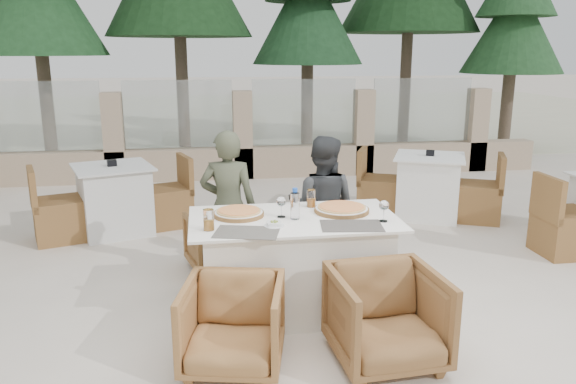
{
  "coord_description": "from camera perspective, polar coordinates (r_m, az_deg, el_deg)",
  "views": [
    {
      "loc": [
        -0.65,
        -4.16,
        2.02
      ],
      "look_at": [
        0.03,
        0.22,
        0.9
      ],
      "focal_mm": 35.0,
      "sensor_mm": 36.0,
      "label": 1
    }
  ],
  "objects": [
    {
      "name": "bg_table_a",
      "position": [
        6.63,
        -17.19,
        -0.73
      ],
      "size": [
        1.81,
        1.29,
        0.77
      ],
      "primitive_type": null,
      "rotation": [
        0.0,
        0.0,
        0.32
      ],
      "color": "silver",
      "rests_on": "ground"
    },
    {
      "name": "perimeter_wall_far",
      "position": [
        9.06,
        -4.63,
        6.43
      ],
      "size": [
        10.0,
        0.34,
        1.6
      ],
      "primitive_type": null,
      "color": "tan",
      "rests_on": "ground"
    },
    {
      "name": "pizza_right",
      "position": [
        4.49,
        5.47,
        -1.67
      ],
      "size": [
        0.54,
        0.54,
        0.06
      ],
      "primitive_type": "cylinder",
      "rotation": [
        0.0,
        0.0,
        -0.27
      ],
      "color": "#D9491D",
      "rests_on": "dining_table"
    },
    {
      "name": "diner_right",
      "position": [
        5.04,
        3.44,
        -1.6
      ],
      "size": [
        0.77,
        0.7,
        1.3
      ],
      "primitive_type": "imported",
      "rotation": [
        0.0,
        0.0,
        2.75
      ],
      "color": "#333538",
      "rests_on": "ground"
    },
    {
      "name": "armchair_near_right",
      "position": [
        3.82,
        9.98,
        -12.45
      ],
      "size": [
        0.73,
        0.75,
        0.64
      ],
      "primitive_type": "imported",
      "rotation": [
        0.0,
        0.0,
        0.07
      ],
      "color": "brown",
      "rests_on": "ground"
    },
    {
      "name": "bg_table_b",
      "position": [
        7.15,
        14.05,
        0.56
      ],
      "size": [
        1.83,
        1.42,
        0.77
      ],
      "primitive_type": null,
      "rotation": [
        0.0,
        0.0,
        -0.43
      ],
      "color": "white",
      "rests_on": "ground"
    },
    {
      "name": "wine_glass_corner",
      "position": [
        4.27,
        9.7,
        -1.78
      ],
      "size": [
        0.1,
        0.1,
        0.18
      ],
      "primitive_type": null,
      "rotation": [
        0.0,
        0.0,
        -0.39
      ],
      "color": "white",
      "rests_on": "dining_table"
    },
    {
      "name": "olive_dish",
      "position": [
        4.11,
        -1.42,
        -3.22
      ],
      "size": [
        0.14,
        0.14,
        0.04
      ],
      "primitive_type": null,
      "rotation": [
        0.0,
        0.0,
        -0.33
      ],
      "color": "white",
      "rests_on": "dining_table"
    },
    {
      "name": "pine_centre",
      "position": [
        11.57,
        2.01,
        16.59
      ],
      "size": [
        2.2,
        2.2,
        5.0
      ],
      "primitive_type": "cone",
      "color": "#1E4624",
      "rests_on": "ground"
    },
    {
      "name": "pine_far_left",
      "position": [
        11.54,
        -24.15,
        16.66
      ],
      "size": [
        2.42,
        2.42,
        5.5
      ],
      "primitive_type": "cone",
      "color": "#214E26",
      "rests_on": "ground"
    },
    {
      "name": "armchair_near_left",
      "position": [
        3.74,
        -5.62,
        -13.33
      ],
      "size": [
        0.76,
        0.77,
        0.59
      ],
      "primitive_type": "imported",
      "rotation": [
        0.0,
        0.0,
        -0.21
      ],
      "color": "#996737",
      "rests_on": "ground"
    },
    {
      "name": "wine_glass_centre",
      "position": [
        4.31,
        -0.69,
        -1.4
      ],
      "size": [
        0.1,
        0.1,
        0.18
      ],
      "primitive_type": null,
      "rotation": [
        0.0,
        0.0,
        -0.35
      ],
      "color": "white",
      "rests_on": "dining_table"
    },
    {
      "name": "diner_left",
      "position": [
        4.98,
        -6.08,
        -1.49
      ],
      "size": [
        0.55,
        0.41,
        1.36
      ],
      "primitive_type": "imported",
      "rotation": [
        0.0,
        0.0,
        2.96
      ],
      "color": "#484D38",
      "rests_on": "ground"
    },
    {
      "name": "water_bottle",
      "position": [
        4.26,
        0.71,
        -1.19
      ],
      "size": [
        0.09,
        0.09,
        0.24
      ],
      "primitive_type": "cylinder",
      "rotation": [
        0.0,
        0.0,
        -0.39
      ],
      "color": "#A4BED7",
      "rests_on": "dining_table"
    },
    {
      "name": "beer_glass_right",
      "position": [
        4.6,
        2.37,
        -0.65
      ],
      "size": [
        0.07,
        0.07,
        0.14
      ],
      "primitive_type": "cylinder",
      "rotation": [
        0.0,
        0.0,
        -0.02
      ],
      "color": "orange",
      "rests_on": "dining_table"
    },
    {
      "name": "dining_table",
      "position": [
        4.45,
        0.6,
        -7.39
      ],
      "size": [
        1.6,
        0.9,
        0.77
      ],
      "primitive_type": null,
      "color": "white",
      "rests_on": "ground"
    },
    {
      "name": "pine_far_right",
      "position": [
        12.31,
        21.9,
        14.3
      ],
      "size": [
        1.98,
        1.98,
        4.5
      ],
      "primitive_type": "cone",
      "color": "#245028",
      "rests_on": "ground"
    },
    {
      "name": "placemat_near_right",
      "position": [
        4.15,
        6.47,
        -3.43
      ],
      "size": [
        0.49,
        0.36,
        0.0
      ],
      "primitive_type": "cube",
      "rotation": [
        0.0,
        0.0,
        -0.14
      ],
      "color": "#504A44",
      "rests_on": "dining_table"
    },
    {
      "name": "pizza_left",
      "position": [
        4.38,
        -5.03,
        -2.11
      ],
      "size": [
        0.42,
        0.42,
        0.05
      ],
      "primitive_type": "cylinder",
      "rotation": [
        0.0,
        0.0,
        0.06
      ],
      "color": "#DB4E1D",
      "rests_on": "dining_table"
    },
    {
      "name": "sand_patch",
      "position": [
        18.28,
        -6.77,
        7.8
      ],
      "size": [
        30.0,
        16.0,
        0.01
      ],
      "primitive_type": "cube",
      "color": "beige",
      "rests_on": "ground"
    },
    {
      "name": "beer_glass_left",
      "position": [
        4.05,
        -8.06,
        -2.81
      ],
      "size": [
        0.1,
        0.1,
        0.15
      ],
      "primitive_type": "cylinder",
      "rotation": [
        0.0,
        0.0,
        -0.42
      ],
      "color": "orange",
      "rests_on": "dining_table"
    },
    {
      "name": "placemat_near_left",
      "position": [
        3.99,
        -4.2,
        -4.1
      ],
      "size": [
        0.51,
        0.4,
        0.0
      ],
      "primitive_type": "cube",
      "rotation": [
        0.0,
        0.0,
        -0.25
      ],
      "color": "#5C574F",
      "rests_on": "dining_table"
    },
    {
      "name": "armchair_far_left",
      "position": [
        5.34,
        -6.89,
        -5.04
      ],
      "size": [
        0.71,
        0.72,
        0.54
      ],
      "primitive_type": "imported",
      "rotation": [
        0.0,
        0.0,
        3.4
      ],
      "color": "brown",
      "rests_on": "ground"
    },
    {
      "name": "armchair_far_right",
      "position": [
        5.27,
        4.22,
        -5.25
      ],
      "size": [
        0.76,
        0.77,
        0.54
      ],
      "primitive_type": "imported",
      "rotation": [
        0.0,
        0.0,
        3.57
      ],
      "color": "brown",
      "rests_on": "ground"
    },
    {
      "name": "ground",
      "position": [
        4.67,
        0.08,
        -11.45
      ],
      "size": [
        80.0,
        80.0,
        0.0
      ],
      "primitive_type": "plane",
      "color": "beige",
      "rests_on": "ground"
    }
  ]
}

